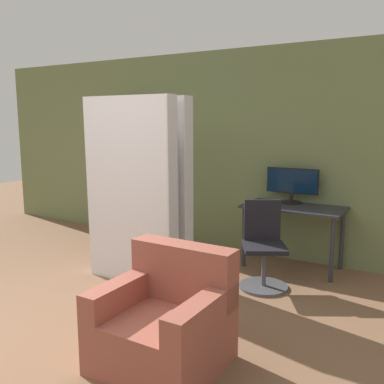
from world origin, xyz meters
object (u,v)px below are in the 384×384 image
at_px(bookshelf, 129,175).
at_px(mattress_far, 148,188).
at_px(monitor, 292,184).
at_px(armchair, 166,322).
at_px(mattress_near, 131,192).
at_px(office_chair, 263,253).

height_order(bookshelf, mattress_far, mattress_far).
distance_m(monitor, mattress_far, 1.78).
relative_size(bookshelf, mattress_far, 0.96).
height_order(mattress_far, armchair, mattress_far).
xyz_separation_m(monitor, bookshelf, (-2.58, 0.03, -0.06)).
distance_m(mattress_near, armchair, 1.83).
distance_m(office_chair, bookshelf, 2.81).
bearing_deg(bookshelf, monitor, -0.67).
relative_size(office_chair, mattress_far, 0.46).
bearing_deg(armchair, mattress_far, 130.54).
bearing_deg(office_chair, monitor, 90.41).
bearing_deg(monitor, bookshelf, 179.33).
height_order(monitor, bookshelf, bookshelf).
relative_size(monitor, bookshelf, 0.33).
bearing_deg(bookshelf, armchair, -46.86).
xyz_separation_m(bookshelf, mattress_far, (1.29, -1.25, 0.07)).
bearing_deg(monitor, mattress_far, -136.76).
height_order(bookshelf, mattress_near, mattress_near).
bearing_deg(mattress_far, armchair, -49.46).
bearing_deg(monitor, armchair, -91.08).
relative_size(monitor, mattress_far, 0.32).
distance_m(office_chair, mattress_far, 1.48).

